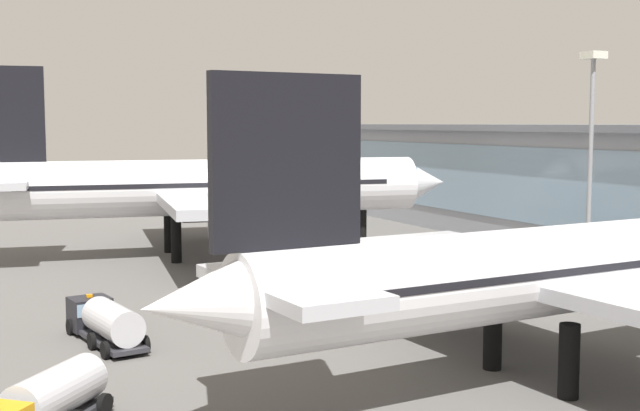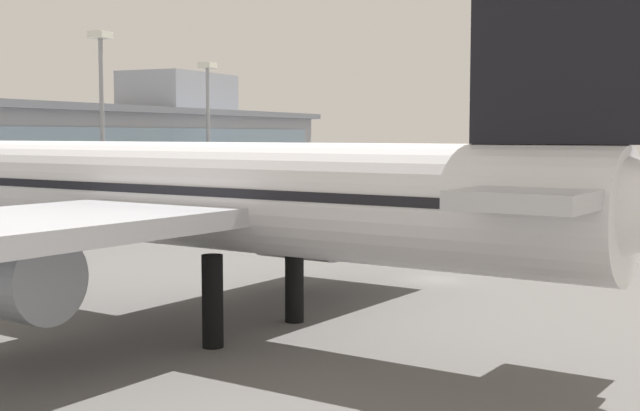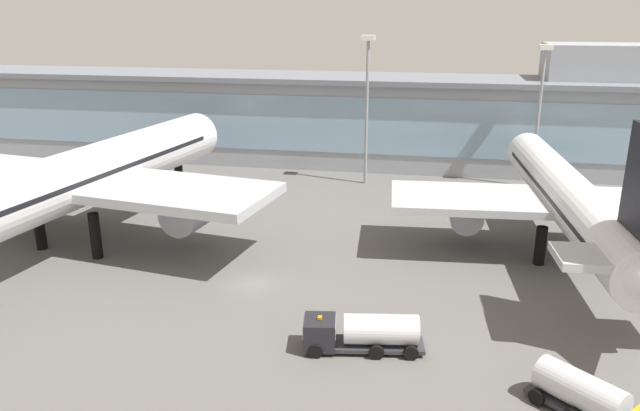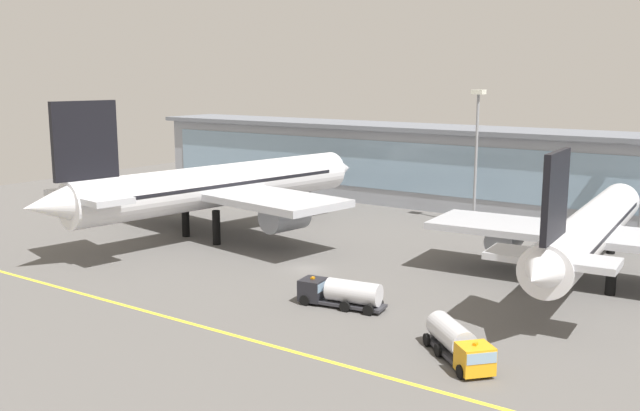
{
  "view_description": "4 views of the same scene",
  "coord_description": "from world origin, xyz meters",
  "px_view_note": "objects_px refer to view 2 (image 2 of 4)",
  "views": [
    {
      "loc": [
        65.86,
        -19.66,
        14.43
      ],
      "look_at": [
        -2.86,
        12.68,
        6.9
      ],
      "focal_mm": 46.66,
      "sensor_mm": 36.0,
      "label": 1
    },
    {
      "loc": [
        -61.89,
        -19.06,
        10.98
      ],
      "look_at": [
        7.08,
        12.97,
        4.64
      ],
      "focal_mm": 48.14,
      "sensor_mm": 36.0,
      "label": 2
    },
    {
      "loc": [
        15.93,
        -50.41,
        24.73
      ],
      "look_at": [
        5.12,
        6.69,
        5.9
      ],
      "focal_mm": 34.51,
      "sensor_mm": 36.0,
      "label": 3
    },
    {
      "loc": [
        49.6,
        -67.85,
        23.2
      ],
      "look_at": [
        -3.72,
        8.36,
        6.2
      ],
      "focal_mm": 40.08,
      "sensor_mm": 36.0,
      "label": 4
    }
  ],
  "objects_px": {
    "fuel_tanker_truck": "(589,249)",
    "apron_light_mast_west": "(208,115)",
    "airliner_near_right": "(404,178)",
    "airliner_near_left": "(208,198)",
    "apron_light_mast_centre": "(102,103)"
  },
  "relations": [
    {
      "from": "airliner_near_left",
      "to": "fuel_tanker_truck",
      "type": "xyz_separation_m",
      "value": [
        31.88,
        -16.72,
        -5.87
      ]
    },
    {
      "from": "airliner_near_left",
      "to": "airliner_near_right",
      "type": "height_order",
      "value": "airliner_near_left"
    },
    {
      "from": "airliner_near_right",
      "to": "fuel_tanker_truck",
      "type": "bearing_deg",
      "value": 136.71
    },
    {
      "from": "airliner_near_left",
      "to": "apron_light_mast_west",
      "type": "xyz_separation_m",
      "value": [
        50.7,
        32.07,
        5.98
      ]
    },
    {
      "from": "airliner_near_right",
      "to": "apron_light_mast_west",
      "type": "xyz_separation_m",
      "value": [
        0.29,
        26.08,
        7.27
      ]
    },
    {
      "from": "fuel_tanker_truck",
      "to": "apron_light_mast_west",
      "type": "height_order",
      "value": "apron_light_mast_west"
    },
    {
      "from": "airliner_near_left",
      "to": "airliner_near_right",
      "type": "relative_size",
      "value": 1.14
    },
    {
      "from": "fuel_tanker_truck",
      "to": "apron_light_mast_centre",
      "type": "height_order",
      "value": "apron_light_mast_centre"
    },
    {
      "from": "apron_light_mast_centre",
      "to": "fuel_tanker_truck",
      "type": "bearing_deg",
      "value": -83.86
    },
    {
      "from": "airliner_near_right",
      "to": "fuel_tanker_truck",
      "type": "relative_size",
      "value": 5.39
    },
    {
      "from": "fuel_tanker_truck",
      "to": "airliner_near_left",
      "type": "bearing_deg",
      "value": -36.18
    },
    {
      "from": "fuel_tanker_truck",
      "to": "apron_light_mast_west",
      "type": "relative_size",
      "value": 0.47
    },
    {
      "from": "fuel_tanker_truck",
      "to": "apron_light_mast_west",
      "type": "bearing_deg",
      "value": -119.59
    },
    {
      "from": "airliner_near_right",
      "to": "fuel_tanker_truck",
      "type": "height_order",
      "value": "airliner_near_right"
    },
    {
      "from": "airliner_near_left",
      "to": "fuel_tanker_truck",
      "type": "height_order",
      "value": "airliner_near_left"
    }
  ]
}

